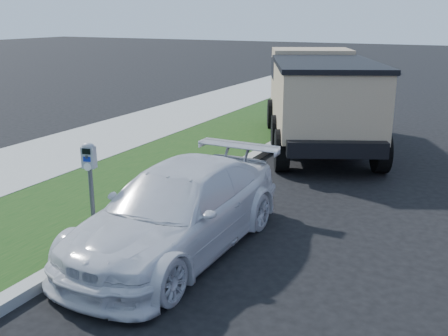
% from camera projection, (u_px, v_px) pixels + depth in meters
% --- Properties ---
extents(ground, '(120.00, 120.00, 0.00)m').
position_uv_depth(ground, '(281.00, 266.00, 7.42)').
color(ground, black).
rests_on(ground, ground).
extents(streetside, '(6.12, 50.00, 0.15)m').
position_uv_depth(streetside, '(75.00, 173.00, 11.51)').
color(streetside, gray).
rests_on(streetside, ground).
extents(parking_meter, '(0.23, 0.18, 1.48)m').
position_uv_depth(parking_meter, '(90.00, 169.00, 7.77)').
color(parking_meter, '#3F4247').
rests_on(parking_meter, ground).
extents(white_wagon, '(1.87, 4.42, 1.27)m').
position_uv_depth(white_wagon, '(177.00, 210.00, 7.76)').
color(white_wagon, silver).
rests_on(white_wagon, ground).
extents(dump_truck, '(4.62, 6.62, 2.45)m').
position_uv_depth(dump_truck, '(318.00, 95.00, 13.91)').
color(dump_truck, black).
rests_on(dump_truck, ground).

